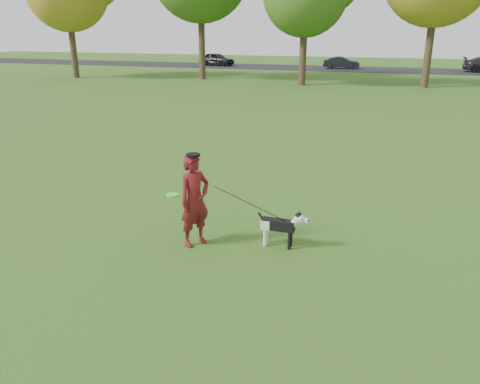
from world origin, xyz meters
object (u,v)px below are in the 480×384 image
(car_mid, at_px, (342,63))
(car_left, at_px, (217,59))
(dog, at_px, (282,224))
(man, at_px, (195,200))

(car_mid, bearing_deg, car_left, 91.22)
(dog, bearing_deg, car_mid, 94.80)
(dog, distance_m, car_left, 42.93)
(man, relative_size, car_mid, 0.50)
(car_left, relative_size, car_mid, 1.13)
(car_mid, bearing_deg, man, -176.17)
(man, bearing_deg, dog, -45.90)
(man, xyz_separation_m, car_left, (-14.67, 40.13, -0.17))
(car_left, bearing_deg, car_mid, -76.75)
(dog, height_order, car_left, car_left)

